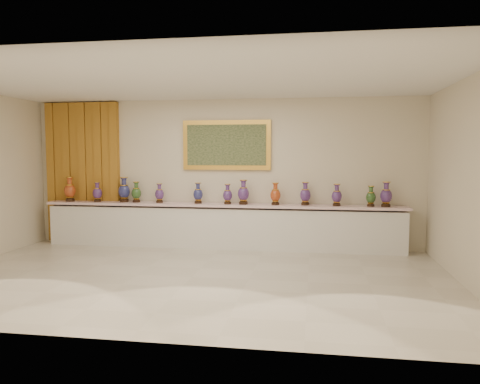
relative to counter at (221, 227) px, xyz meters
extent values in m
plane|color=beige|center=(0.00, -2.27, -0.44)|extent=(8.00, 8.00, 0.00)
plane|color=beige|center=(0.00, 0.23, 1.06)|extent=(8.00, 0.00, 8.00)
plane|color=beige|center=(4.00, -2.27, 1.06)|extent=(0.00, 5.00, 5.00)
plane|color=white|center=(0.00, -2.27, 2.56)|extent=(8.00, 8.00, 0.00)
cube|color=#B87E27|center=(-3.03, 0.17, 1.06)|extent=(1.64, 0.14, 2.95)
cube|color=gold|center=(0.09, 0.19, 1.64)|extent=(1.80, 0.06, 1.00)
cube|color=#1B3319|center=(0.09, 0.16, 1.64)|extent=(1.62, 0.02, 0.82)
cube|color=white|center=(0.00, 0.00, -0.03)|extent=(7.20, 0.42, 0.81)
cube|color=#FFD6DA|center=(0.00, -0.02, 0.44)|extent=(7.28, 0.48, 0.05)
cylinder|color=#311D0D|center=(-3.23, -0.04, 0.49)|extent=(0.18, 0.18, 0.05)
cone|color=gold|center=(-3.23, -0.04, 0.55)|extent=(0.16, 0.16, 0.03)
ellipsoid|color=maroon|center=(-3.23, -0.04, 0.69)|extent=(0.25, 0.25, 0.30)
cylinder|color=gold|center=(-3.23, -0.04, 0.81)|extent=(0.16, 0.16, 0.01)
cylinder|color=maroon|center=(-3.23, -0.04, 0.88)|extent=(0.10, 0.10, 0.11)
cone|color=maroon|center=(-3.23, -0.04, 0.95)|extent=(0.16, 0.16, 0.04)
cylinder|color=gold|center=(-3.23, -0.04, 0.97)|extent=(0.17, 0.17, 0.01)
cylinder|color=#311D0D|center=(-2.61, -0.05, 0.48)|extent=(0.15, 0.15, 0.04)
cone|color=gold|center=(-2.61, -0.05, 0.53)|extent=(0.13, 0.13, 0.03)
ellipsoid|color=#231146|center=(-2.61, -0.05, 0.64)|extent=(0.19, 0.19, 0.24)
cylinder|color=gold|center=(-2.61, -0.05, 0.75)|extent=(0.13, 0.13, 0.01)
cylinder|color=#231146|center=(-2.61, -0.05, 0.80)|extent=(0.08, 0.08, 0.09)
cone|color=#231146|center=(-2.61, -0.05, 0.86)|extent=(0.13, 0.13, 0.03)
cylinder|color=gold|center=(-2.61, -0.05, 0.88)|extent=(0.14, 0.14, 0.01)
cylinder|color=#311D0D|center=(-2.05, 0.01, 0.49)|extent=(0.18, 0.18, 0.05)
cone|color=gold|center=(-2.05, 0.01, 0.55)|extent=(0.16, 0.16, 0.03)
ellipsoid|color=#0A0F42|center=(-2.05, 0.01, 0.69)|extent=(0.29, 0.29, 0.30)
cylinder|color=gold|center=(-2.05, 0.01, 0.81)|extent=(0.16, 0.16, 0.01)
cylinder|color=#0A0F42|center=(-2.05, 0.01, 0.88)|extent=(0.10, 0.10, 0.11)
cone|color=#0A0F42|center=(-2.05, 0.01, 0.95)|extent=(0.16, 0.16, 0.04)
cylinder|color=gold|center=(-2.05, 0.01, 0.97)|extent=(0.17, 0.17, 0.01)
cylinder|color=#311D0D|center=(-1.78, 0.00, 0.48)|extent=(0.15, 0.15, 0.04)
cone|color=gold|center=(-1.78, 0.00, 0.53)|extent=(0.13, 0.13, 0.03)
ellipsoid|color=black|center=(-1.78, 0.00, 0.65)|extent=(0.24, 0.24, 0.25)
cylinder|color=gold|center=(-1.78, 0.00, 0.75)|extent=(0.14, 0.14, 0.01)
cylinder|color=black|center=(-1.78, 0.00, 0.81)|extent=(0.08, 0.08, 0.09)
cone|color=black|center=(-1.78, 0.00, 0.87)|extent=(0.14, 0.14, 0.03)
cylinder|color=gold|center=(-1.78, 0.00, 0.89)|extent=(0.14, 0.14, 0.01)
cylinder|color=#311D0D|center=(-1.28, 0.00, 0.48)|extent=(0.14, 0.14, 0.04)
cone|color=gold|center=(-1.28, 0.00, 0.53)|extent=(0.12, 0.12, 0.03)
ellipsoid|color=#231146|center=(-1.28, 0.00, 0.63)|extent=(0.20, 0.20, 0.23)
cylinder|color=gold|center=(-1.28, 0.00, 0.73)|extent=(0.12, 0.12, 0.01)
cylinder|color=#231146|center=(-1.28, 0.00, 0.78)|extent=(0.07, 0.07, 0.08)
cone|color=#231146|center=(-1.28, 0.00, 0.84)|extent=(0.12, 0.12, 0.03)
cylinder|color=gold|center=(-1.28, 0.00, 0.85)|extent=(0.13, 0.13, 0.01)
cylinder|color=#311D0D|center=(-0.46, -0.02, 0.48)|extent=(0.15, 0.15, 0.04)
cone|color=gold|center=(-0.46, -0.02, 0.53)|extent=(0.13, 0.13, 0.03)
ellipsoid|color=#0A0F42|center=(-0.46, -0.02, 0.65)|extent=(0.25, 0.25, 0.24)
cylinder|color=gold|center=(-0.46, -0.02, 0.75)|extent=(0.13, 0.13, 0.01)
cylinder|color=#0A0F42|center=(-0.46, -0.02, 0.80)|extent=(0.08, 0.08, 0.09)
cone|color=#0A0F42|center=(-0.46, -0.02, 0.86)|extent=(0.13, 0.13, 0.03)
cylinder|color=gold|center=(-0.46, -0.02, 0.88)|extent=(0.14, 0.14, 0.01)
cylinder|color=#311D0D|center=(0.15, -0.04, 0.48)|extent=(0.14, 0.14, 0.04)
cone|color=gold|center=(0.15, -0.04, 0.53)|extent=(0.12, 0.12, 0.03)
ellipsoid|color=#231146|center=(0.15, -0.04, 0.64)|extent=(0.23, 0.23, 0.23)
cylinder|color=gold|center=(0.15, -0.04, 0.74)|extent=(0.13, 0.13, 0.01)
cylinder|color=#231146|center=(0.15, -0.04, 0.79)|extent=(0.07, 0.07, 0.08)
cone|color=#231146|center=(0.15, -0.04, 0.84)|extent=(0.13, 0.13, 0.03)
cylinder|color=gold|center=(0.15, -0.04, 0.86)|extent=(0.13, 0.13, 0.01)
cylinder|color=#311D0D|center=(0.47, -0.05, 0.49)|extent=(0.17, 0.17, 0.05)
cone|color=gold|center=(0.47, -0.05, 0.54)|extent=(0.15, 0.15, 0.03)
ellipsoid|color=#231146|center=(0.47, -0.05, 0.68)|extent=(0.24, 0.24, 0.28)
cylinder|color=gold|center=(0.47, -0.05, 0.80)|extent=(0.15, 0.15, 0.01)
cylinder|color=#231146|center=(0.47, -0.05, 0.86)|extent=(0.09, 0.09, 0.10)
cone|color=#231146|center=(0.47, -0.05, 0.93)|extent=(0.15, 0.15, 0.04)
cylinder|color=gold|center=(0.47, -0.05, 0.95)|extent=(0.16, 0.16, 0.01)
cylinder|color=#311D0D|center=(1.10, -0.04, 0.49)|extent=(0.15, 0.15, 0.04)
cone|color=gold|center=(1.10, -0.04, 0.53)|extent=(0.14, 0.14, 0.03)
ellipsoid|color=maroon|center=(1.10, -0.04, 0.65)|extent=(0.24, 0.24, 0.25)
cylinder|color=gold|center=(1.10, -0.04, 0.76)|extent=(0.14, 0.14, 0.01)
cylinder|color=maroon|center=(1.10, -0.04, 0.82)|extent=(0.08, 0.08, 0.09)
cone|color=maroon|center=(1.10, -0.04, 0.88)|extent=(0.14, 0.14, 0.03)
cylinder|color=gold|center=(1.10, -0.04, 0.90)|extent=(0.14, 0.14, 0.01)
cylinder|color=#311D0D|center=(1.68, 0.02, 0.49)|extent=(0.16, 0.16, 0.04)
cone|color=gold|center=(1.68, 0.02, 0.54)|extent=(0.14, 0.14, 0.03)
ellipsoid|color=#231146|center=(1.68, 0.02, 0.66)|extent=(0.24, 0.24, 0.26)
cylinder|color=gold|center=(1.68, 0.02, 0.77)|extent=(0.14, 0.14, 0.01)
cylinder|color=#231146|center=(1.68, 0.02, 0.83)|extent=(0.08, 0.08, 0.09)
cone|color=#231146|center=(1.68, 0.02, 0.89)|extent=(0.14, 0.14, 0.03)
cylinder|color=gold|center=(1.68, 0.02, 0.91)|extent=(0.15, 0.15, 0.01)
cylinder|color=#311D0D|center=(2.28, -0.03, 0.48)|extent=(0.15, 0.15, 0.04)
cone|color=gold|center=(2.28, -0.03, 0.53)|extent=(0.13, 0.13, 0.03)
ellipsoid|color=#231146|center=(2.28, -0.03, 0.65)|extent=(0.25, 0.25, 0.24)
cylinder|color=gold|center=(2.28, -0.03, 0.75)|extent=(0.13, 0.13, 0.01)
cylinder|color=#231146|center=(2.28, -0.03, 0.81)|extent=(0.08, 0.08, 0.09)
cone|color=#231146|center=(2.28, -0.03, 0.87)|extent=(0.13, 0.13, 0.03)
cylinder|color=gold|center=(2.28, -0.03, 0.88)|extent=(0.14, 0.14, 0.01)
cylinder|color=#311D0D|center=(2.92, -0.03, 0.48)|extent=(0.14, 0.14, 0.04)
cone|color=gold|center=(2.92, -0.03, 0.53)|extent=(0.12, 0.12, 0.03)
ellipsoid|color=black|center=(2.92, -0.03, 0.63)|extent=(0.22, 0.22, 0.23)
cylinder|color=gold|center=(2.92, -0.03, 0.73)|extent=(0.12, 0.12, 0.01)
cylinder|color=black|center=(2.92, -0.03, 0.78)|extent=(0.07, 0.07, 0.08)
cone|color=black|center=(2.92, -0.03, 0.84)|extent=(0.12, 0.12, 0.03)
cylinder|color=gold|center=(2.92, -0.03, 0.85)|extent=(0.13, 0.13, 0.01)
cylinder|color=#311D0D|center=(3.20, -0.04, 0.49)|extent=(0.17, 0.17, 0.05)
cone|color=gold|center=(3.20, -0.04, 0.54)|extent=(0.15, 0.15, 0.03)
ellipsoid|color=#231146|center=(3.20, -0.04, 0.67)|extent=(0.29, 0.29, 0.28)
cylinder|color=gold|center=(3.20, -0.04, 0.79)|extent=(0.15, 0.15, 0.01)
cylinder|color=#231146|center=(3.20, -0.04, 0.85)|extent=(0.09, 0.09, 0.10)
cone|color=#231146|center=(3.20, -0.04, 0.92)|extent=(0.15, 0.15, 0.04)
cylinder|color=gold|center=(3.20, -0.04, 0.93)|extent=(0.16, 0.16, 0.01)
camera|label=1|loc=(1.86, -9.15, 1.47)|focal=35.00mm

